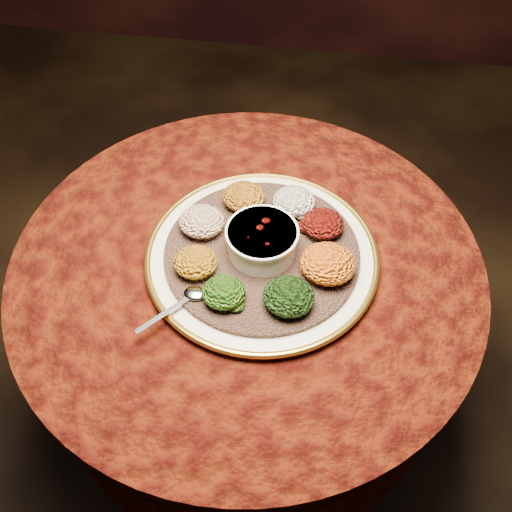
# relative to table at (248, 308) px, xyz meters

# --- Properties ---
(table) EXTENTS (0.96, 0.96, 0.73)m
(table) POSITION_rel_table_xyz_m (0.00, 0.00, 0.00)
(table) COLOR black
(table) RESTS_ON ground
(platter) EXTENTS (0.56, 0.56, 0.02)m
(platter) POSITION_rel_table_xyz_m (0.03, 0.00, 0.19)
(platter) COLOR silver
(platter) RESTS_ON table
(injera) EXTENTS (0.45, 0.45, 0.01)m
(injera) POSITION_rel_table_xyz_m (0.03, 0.00, 0.20)
(injera) COLOR brown
(injera) RESTS_ON platter
(stew_bowl) EXTENTS (0.14, 0.14, 0.06)m
(stew_bowl) POSITION_rel_table_xyz_m (0.03, 0.00, 0.24)
(stew_bowl) COLOR white
(stew_bowl) RESTS_ON injera
(spoon) EXTENTS (0.11, 0.12, 0.01)m
(spoon) POSITION_rel_table_xyz_m (-0.08, -0.13, 0.21)
(spoon) COLOR silver
(spoon) RESTS_ON injera
(portion_ayib) EXTENTS (0.09, 0.08, 0.04)m
(portion_ayib) POSITION_rel_table_xyz_m (0.08, 0.13, 0.23)
(portion_ayib) COLOR white
(portion_ayib) RESTS_ON injera
(portion_kitfo) EXTENTS (0.09, 0.08, 0.04)m
(portion_kitfo) POSITION_rel_table_xyz_m (0.14, 0.08, 0.23)
(portion_kitfo) COLOR black
(portion_kitfo) RESTS_ON injera
(portion_tikil) EXTENTS (0.11, 0.10, 0.05)m
(portion_tikil) POSITION_rel_table_xyz_m (0.16, -0.03, 0.23)
(portion_tikil) COLOR #B86E0F
(portion_tikil) RESTS_ON injera
(portion_gomen) EXTENTS (0.10, 0.09, 0.05)m
(portion_gomen) POSITION_rel_table_xyz_m (0.10, -0.11, 0.23)
(portion_gomen) COLOR black
(portion_gomen) RESTS_ON injera
(portion_mixveg) EXTENTS (0.08, 0.08, 0.04)m
(portion_mixveg) POSITION_rel_table_xyz_m (-0.02, -0.12, 0.23)
(portion_mixveg) COLOR #993609
(portion_mixveg) RESTS_ON injera
(portion_kik) EXTENTS (0.09, 0.08, 0.04)m
(portion_kik) POSITION_rel_table_xyz_m (-0.09, -0.06, 0.23)
(portion_kik) COLOR #A85B0E
(portion_kik) RESTS_ON injera
(portion_timatim) EXTENTS (0.09, 0.09, 0.04)m
(portion_timatim) POSITION_rel_table_xyz_m (-0.10, 0.04, 0.23)
(portion_timatim) COLOR maroon
(portion_timatim) RESTS_ON injera
(portion_shiro) EXTENTS (0.09, 0.09, 0.04)m
(portion_shiro) POSITION_rel_table_xyz_m (-0.03, 0.13, 0.23)
(portion_shiro) COLOR #9D6812
(portion_shiro) RESTS_ON injera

